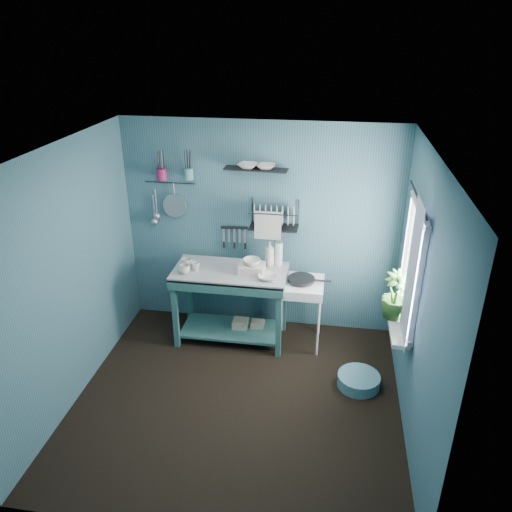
# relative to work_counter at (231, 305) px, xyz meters

# --- Properties ---
(floor) EXTENTS (3.20, 3.20, 0.00)m
(floor) POSITION_rel_work_counter_xyz_m (0.28, -1.05, -0.45)
(floor) COLOR black
(floor) RESTS_ON ground
(ceiling) EXTENTS (3.20, 3.20, 0.00)m
(ceiling) POSITION_rel_work_counter_xyz_m (0.28, -1.05, 2.05)
(ceiling) COLOR silver
(ceiling) RESTS_ON ground
(wall_back) EXTENTS (3.20, 0.00, 3.20)m
(wall_back) POSITION_rel_work_counter_xyz_m (0.28, 0.45, 0.80)
(wall_back) COLOR #345B6A
(wall_back) RESTS_ON ground
(wall_front) EXTENTS (3.20, 0.00, 3.20)m
(wall_front) POSITION_rel_work_counter_xyz_m (0.28, -2.55, 0.80)
(wall_front) COLOR #345B6A
(wall_front) RESTS_ON ground
(wall_left) EXTENTS (0.00, 3.00, 3.00)m
(wall_left) POSITION_rel_work_counter_xyz_m (-1.32, -1.05, 0.80)
(wall_left) COLOR #345B6A
(wall_left) RESTS_ON ground
(wall_right) EXTENTS (0.00, 3.00, 3.00)m
(wall_right) POSITION_rel_work_counter_xyz_m (1.88, -1.05, 0.80)
(wall_right) COLOR #345B6A
(wall_right) RESTS_ON ground
(work_counter) EXTENTS (1.33, 0.75, 0.91)m
(work_counter) POSITION_rel_work_counter_xyz_m (0.00, 0.00, 0.00)
(work_counter) COLOR #2D5F5E
(work_counter) RESTS_ON floor
(mug_left) EXTENTS (0.12, 0.12, 0.10)m
(mug_left) POSITION_rel_work_counter_xyz_m (-0.48, -0.16, 0.50)
(mug_left) COLOR silver
(mug_left) RESTS_ON work_counter
(mug_mid) EXTENTS (0.14, 0.14, 0.09)m
(mug_mid) POSITION_rel_work_counter_xyz_m (-0.38, -0.06, 0.50)
(mug_mid) COLOR silver
(mug_mid) RESTS_ON work_counter
(mug_right) EXTENTS (0.17, 0.17, 0.10)m
(mug_right) POSITION_rel_work_counter_xyz_m (-0.50, 0.00, 0.50)
(mug_right) COLOR silver
(mug_right) RESTS_ON work_counter
(wash_tub) EXTENTS (0.28, 0.22, 0.10)m
(wash_tub) POSITION_rel_work_counter_xyz_m (0.25, -0.02, 0.50)
(wash_tub) COLOR beige
(wash_tub) RESTS_ON work_counter
(tub_bowl) EXTENTS (0.20, 0.19, 0.06)m
(tub_bowl) POSITION_rel_work_counter_xyz_m (0.25, -0.02, 0.58)
(tub_bowl) COLOR silver
(tub_bowl) RESTS_ON wash_tub
(soap_bottle) EXTENTS (0.11, 0.12, 0.30)m
(soap_bottle) POSITION_rel_work_counter_xyz_m (0.42, 0.20, 0.60)
(soap_bottle) COLOR beige
(soap_bottle) RESTS_ON work_counter
(water_bottle) EXTENTS (0.09, 0.09, 0.28)m
(water_bottle) POSITION_rel_work_counter_xyz_m (0.52, 0.22, 0.59)
(water_bottle) COLOR silver
(water_bottle) RESTS_ON work_counter
(counter_bowl) EXTENTS (0.22, 0.22, 0.05)m
(counter_bowl) POSITION_rel_work_counter_xyz_m (0.45, -0.15, 0.48)
(counter_bowl) COLOR silver
(counter_bowl) RESTS_ON work_counter
(hotplate_stand) EXTENTS (0.54, 0.54, 0.80)m
(hotplate_stand) POSITION_rel_work_counter_xyz_m (0.80, 0.03, -0.05)
(hotplate_stand) COLOR white
(hotplate_stand) RESTS_ON floor
(frying_pan) EXTENTS (0.30, 0.30, 0.03)m
(frying_pan) POSITION_rel_work_counter_xyz_m (0.80, 0.03, 0.39)
(frying_pan) COLOR black
(frying_pan) RESTS_ON hotplate_stand
(knife_strip) EXTENTS (0.32, 0.05, 0.03)m
(knife_strip) POSITION_rel_work_counter_xyz_m (-0.03, 0.42, 0.80)
(knife_strip) COLOR black
(knife_strip) RESTS_ON wall_back
(dish_rack) EXTENTS (0.57, 0.29, 0.32)m
(dish_rack) POSITION_rel_work_counter_xyz_m (0.45, 0.32, 1.02)
(dish_rack) COLOR black
(dish_rack) RESTS_ON wall_back
(upper_shelf) EXTENTS (0.71, 0.22, 0.02)m
(upper_shelf) POSITION_rel_work_counter_xyz_m (0.24, 0.35, 1.53)
(upper_shelf) COLOR black
(upper_shelf) RESTS_ON wall_back
(shelf_bowl_left) EXTENTS (0.25, 0.25, 0.05)m
(shelf_bowl_left) POSITION_rel_work_counter_xyz_m (0.15, 0.35, 1.62)
(shelf_bowl_left) COLOR silver
(shelf_bowl_left) RESTS_ON upper_shelf
(shelf_bowl_right) EXTENTS (0.21, 0.21, 0.05)m
(shelf_bowl_right) POSITION_rel_work_counter_xyz_m (0.35, 0.35, 1.61)
(shelf_bowl_right) COLOR silver
(shelf_bowl_right) RESTS_ON upper_shelf
(utensil_cup_magenta) EXTENTS (0.11, 0.11, 0.13)m
(utensil_cup_magenta) POSITION_rel_work_counter_xyz_m (-0.85, 0.37, 1.42)
(utensil_cup_magenta) COLOR #961B4E
(utensil_cup_magenta) RESTS_ON wall_back
(utensil_cup_teal) EXTENTS (0.11, 0.11, 0.13)m
(utensil_cup_teal) POSITION_rel_work_counter_xyz_m (-0.53, 0.37, 1.44)
(utensil_cup_teal) COLOR teal
(utensil_cup_teal) RESTS_ON wall_back
(colander) EXTENTS (0.28, 0.03, 0.28)m
(colander) POSITION_rel_work_counter_xyz_m (-0.73, 0.40, 1.04)
(colander) COLOR #A6A9AE
(colander) RESTS_ON wall_back
(ladle_outer) EXTENTS (0.01, 0.01, 0.30)m
(ladle_outer) POSITION_rel_work_counter_xyz_m (-0.96, 0.41, 1.07)
(ladle_outer) COLOR #A6A9AE
(ladle_outer) RESTS_ON wall_back
(ladle_inner) EXTENTS (0.01, 0.01, 0.30)m
(ladle_inner) POSITION_rel_work_counter_xyz_m (-0.99, 0.41, 1.00)
(ladle_inner) COLOR #A6A9AE
(ladle_inner) RESTS_ON wall_back
(hook_rail) EXTENTS (0.60, 0.01, 0.01)m
(hook_rail) POSITION_rel_work_counter_xyz_m (-0.77, 0.42, 1.31)
(hook_rail) COLOR black
(hook_rail) RESTS_ON wall_back
(window_glass) EXTENTS (0.00, 1.10, 1.10)m
(window_glass) POSITION_rel_work_counter_xyz_m (1.86, -0.60, 0.95)
(window_glass) COLOR white
(window_glass) RESTS_ON wall_right
(windowsill) EXTENTS (0.16, 0.95, 0.04)m
(windowsill) POSITION_rel_work_counter_xyz_m (1.78, -0.60, 0.36)
(windowsill) COLOR white
(windowsill) RESTS_ON wall_right
(curtain) EXTENTS (0.00, 1.35, 1.35)m
(curtain) POSITION_rel_work_counter_xyz_m (1.80, -0.90, 1.00)
(curtain) COLOR silver
(curtain) RESTS_ON wall_right
(curtain_rod) EXTENTS (0.02, 1.05, 0.02)m
(curtain_rod) POSITION_rel_work_counter_xyz_m (1.82, -0.60, 1.60)
(curtain_rod) COLOR black
(curtain_rod) RESTS_ON wall_right
(potted_plant) EXTENTS (0.35, 0.35, 0.48)m
(potted_plant) POSITION_rel_work_counter_xyz_m (1.74, -0.59, 0.62)
(potted_plant) COLOR #2C5B24
(potted_plant) RESTS_ON windowsill
(storage_tin_large) EXTENTS (0.18, 0.18, 0.22)m
(storage_tin_large) POSITION_rel_work_counter_xyz_m (0.10, 0.05, -0.34)
(storage_tin_large) COLOR tan
(storage_tin_large) RESTS_ON floor
(storage_tin_small) EXTENTS (0.15, 0.15, 0.20)m
(storage_tin_small) POSITION_rel_work_counter_xyz_m (0.30, 0.08, -0.35)
(storage_tin_small) COLOR tan
(storage_tin_small) RESTS_ON floor
(floor_basin) EXTENTS (0.44, 0.44, 0.13)m
(floor_basin) POSITION_rel_work_counter_xyz_m (1.48, -0.65, -0.39)
(floor_basin) COLOR teal
(floor_basin) RESTS_ON floor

